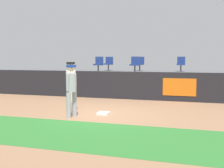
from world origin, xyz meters
name	(u,v)px	position (x,y,z in m)	size (l,w,h in m)	color
ground_plane	(101,114)	(0.00, 0.00, 0.00)	(60.00, 60.00, 0.00)	#936B4C
grass_foreground_strip	(66,133)	(0.00, -2.78, 0.00)	(18.00, 2.80, 0.01)	#2D722D
first_base	(104,113)	(0.13, -0.08, 0.04)	(0.40, 0.40, 0.08)	white
player_fielder_home	(71,83)	(-1.18, 0.03, 1.07)	(0.40, 0.59, 1.85)	white
player_runner_visitor	(71,87)	(-0.73, -0.86, 1.02)	(0.41, 0.48, 1.77)	#9EA3AD
field_wall	(128,85)	(0.01, 3.95, 0.67)	(18.00, 0.26, 1.34)	black
bleacher_platform	(139,82)	(0.00, 6.52, 0.62)	(18.00, 4.80, 1.24)	#59595E
seat_front_left	(99,63)	(-2.06, 5.39, 1.71)	(0.45, 0.44, 0.84)	#4C4C51
seat_back_left	(109,63)	(-2.06, 7.19, 1.72)	(0.47, 0.44, 0.84)	#4C4C51
seat_front_center	(135,63)	(0.01, 5.39, 1.72)	(0.48, 0.44, 0.84)	#4C4C51
seat_back_center	(140,63)	(-0.11, 7.19, 1.71)	(0.46, 0.44, 0.84)	#4C4C51
seat_back_right	(181,63)	(2.26, 7.19, 1.71)	(0.44, 0.44, 0.84)	#4C4C51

